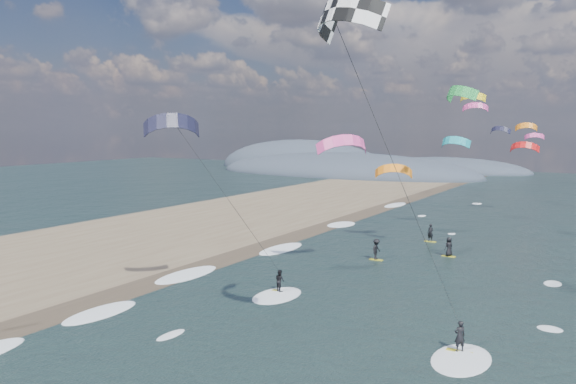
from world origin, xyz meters
The scene contains 8 objects.
sand_strip centered at (-24.00, 10.00, 0.00)m, with size 26.00×240.00×0.00m, color brown.
wet_sand_strip centered at (-12.00, 10.00, 0.00)m, with size 3.00×240.00×0.00m, color #382D23.
coastal_hills centered at (-44.84, 107.86, 0.00)m, with size 80.00×41.00×15.00m.
kitesurfer_near_a centered at (6.15, 6.16, 11.92)m, with size 7.62×8.99×16.23m.
kitesurfer_near_b centered at (-5.61, 10.81, 7.31)m, with size 6.72×8.93×12.25m.
far_kitesurfers centered at (0.23, 29.38, 0.85)m, with size 5.78×10.23×1.74m.
bg_kite_field centered at (-0.07, 54.49, 10.64)m, with size 11.60×75.47×8.68m.
shoreline_surf centered at (-10.80, 14.75, 0.00)m, with size 2.40×79.40×0.11m.
Camera 1 is at (15.55, -15.28, 10.70)m, focal length 35.00 mm.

